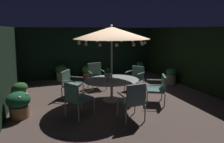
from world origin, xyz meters
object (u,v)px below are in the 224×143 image
object	(u,v)px
patio_chair_north	(136,76)
patio_chair_east	(70,82)
patio_chair_south	(133,99)
potted_plant_left_near	(171,76)
patio_chair_southwest	(158,87)
potted_plant_front_corner	(140,67)
potted_plant_back_center	(87,71)
patio_chair_southeast	(77,97)
potted_plant_left_far	(20,90)
patio_umbrella	(112,33)
centerpiece_planter	(108,73)
potted_plant_right_near	(19,104)
potted_plant_back_left	(61,72)
patio_dining_table	(112,83)
patio_chair_northeast	(96,74)

from	to	relation	value
patio_chair_north	patio_chair_east	distance (m)	2.57
patio_chair_south	potted_plant_left_near	size ratio (longest dim) A/B	1.50
patio_chair_southwest	potted_plant_front_corner	xyz separation A→B (m)	(1.45, 3.87, -0.17)
patio_chair_southwest	potted_plant_back_center	xyz separation A→B (m)	(-1.47, 3.88, -0.18)
patio_chair_southeast	potted_plant_left_far	size ratio (longest dim) A/B	1.63
patio_umbrella	potted_plant_left_near	world-z (taller)	patio_umbrella
patio_umbrella	centerpiece_planter	world-z (taller)	patio_umbrella
patio_chair_north	potted_plant_right_near	bearing A→B (deg)	-165.02
patio_chair_southeast	patio_chair_southwest	distance (m)	2.67
centerpiece_planter	potted_plant_back_left	size ratio (longest dim) A/B	0.52
patio_dining_table	potted_plant_front_corner	distance (m)	4.25
patio_chair_south	patio_chair_southwest	xyz separation A→B (m)	(1.34, 0.84, -0.07)
patio_chair_east	potted_plant_right_near	size ratio (longest dim) A/B	1.30
patio_dining_table	centerpiece_planter	bearing A→B (deg)	-168.22
potted_plant_left_near	potted_plant_right_near	world-z (taller)	potted_plant_right_near
centerpiece_planter	potted_plant_front_corner	bearing A→B (deg)	47.29
patio_chair_northeast	patio_chair_southwest	world-z (taller)	patio_chair_northeast
patio_umbrella	potted_plant_left_far	xyz separation A→B (m)	(-2.91, 1.20, -1.93)
patio_chair_south	potted_plant_left_near	xyz separation A→B (m)	(3.12, 2.51, -0.25)
patio_umbrella	potted_plant_left_near	distance (m)	3.80
patio_dining_table	potted_plant_right_near	bearing A→B (deg)	-173.63
potted_plant_back_left	patio_chair_northeast	bearing A→B (deg)	-53.17
patio_chair_northeast	potted_plant_back_center	world-z (taller)	patio_chair_northeast
potted_plant_left_far	potted_plant_right_near	bearing A→B (deg)	-85.84
patio_chair_north	patio_chair_southwest	bearing A→B (deg)	-87.95
patio_chair_southeast	patio_chair_south	size ratio (longest dim) A/B	0.93
patio_chair_south	patio_umbrella	bearing A→B (deg)	90.92
centerpiece_planter	patio_chair_southeast	xyz separation A→B (m)	(-1.17, -0.78, -0.39)
patio_umbrella	patio_chair_south	xyz separation A→B (m)	(0.02, -1.54, -1.66)
patio_chair_north	potted_plant_front_corner	bearing A→B (deg)	57.78
potted_plant_left_near	potted_plant_right_near	size ratio (longest dim) A/B	0.95
potted_plant_right_near	patio_chair_southwest	bearing A→B (deg)	-5.26
centerpiece_planter	potted_plant_left_near	distance (m)	3.49
potted_plant_front_corner	potted_plant_back_left	size ratio (longest dim) A/B	0.86
patio_chair_southwest	potted_plant_left_far	bearing A→B (deg)	156.10
patio_dining_table	patio_umbrella	size ratio (longest dim) A/B	0.74
patio_umbrella	potted_plant_right_near	world-z (taller)	patio_umbrella
potted_plant_left_near	potted_plant_right_near	xyz separation A→B (m)	(-5.94, -1.28, 0.05)
potted_plant_left_far	potted_plant_front_corner	size ratio (longest dim) A/B	0.92
patio_dining_table	potted_plant_back_left	xyz separation A→B (m)	(-1.35, 3.19, -0.20)
patio_chair_south	patio_chair_east	bearing A→B (deg)	117.98
potted_plant_left_near	potted_plant_right_near	distance (m)	6.08
patio_umbrella	potted_plant_right_near	distance (m)	3.38
patio_chair_south	potted_plant_back_center	bearing A→B (deg)	91.54
potted_plant_back_center	patio_chair_northeast	bearing A→B (deg)	-90.45
patio_chair_southeast	patio_umbrella	bearing A→B (deg)	31.71
patio_chair_southeast	patio_chair_southwest	xyz separation A→B (m)	(2.67, 0.11, -0.04)
patio_chair_northeast	patio_chair_east	xyz separation A→B (m)	(-1.14, -0.67, -0.03)
centerpiece_planter	potted_plant_front_corner	xyz separation A→B (m)	(2.96, 3.20, -0.61)
patio_chair_north	potted_plant_left_near	world-z (taller)	patio_chair_north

